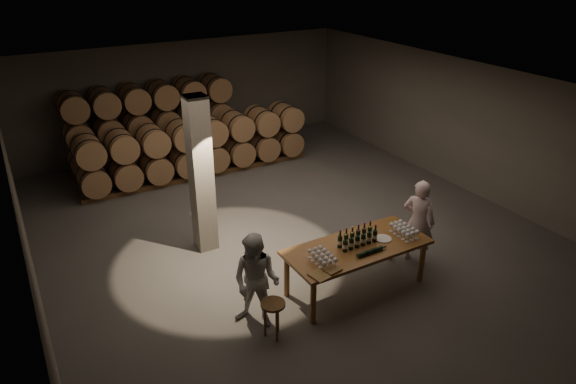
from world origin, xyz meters
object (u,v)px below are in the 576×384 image
person_man (418,221)px  person_woman (256,281)px  stool (273,309)px  plate (383,239)px  bottle_cluster (358,238)px  notebook_near (332,270)px  tasting_table (357,251)px

person_man → person_woman: bearing=60.5°
person_woman → stool: bearing=-32.4°
plate → stool: size_ratio=0.46×
bottle_cluster → person_man: size_ratio=0.43×
bottle_cluster → person_man: person_man is taller
bottle_cluster → notebook_near: size_ratio=2.77×
bottle_cluster → person_woman: 2.00m
tasting_table → person_woman: 1.96m
tasting_table → stool: (-1.90, -0.39, -0.26)m
stool → plate: bearing=7.9°
tasting_table → bottle_cluster: 0.23m
bottle_cluster → person_man: 1.58m
plate → stool: plate is taller
notebook_near → person_woman: person_woman is taller
plate → stool: 2.49m
plate → notebook_near: size_ratio=1.13×
tasting_table → person_man: person_man is taller
notebook_near → stool: size_ratio=0.41×
tasting_table → bottle_cluster: (0.03, 0.04, 0.22)m
plate → notebook_near: bearing=-165.1°
tasting_table → bottle_cluster: size_ratio=3.54×
tasting_table → person_woman: size_ratio=1.58×
stool → person_woman: person_woman is taller
stool → person_woman: (-0.07, 0.43, 0.29)m
notebook_near → person_woman: size_ratio=0.16×
tasting_table → stool: tasting_table is taller
person_man → notebook_near: bearing=71.9°
notebook_near → person_woman: (-1.15, 0.45, -0.09)m
notebook_near → person_woman: bearing=149.0°
tasting_table → bottle_cluster: bearing=55.5°
bottle_cluster → notebook_near: 0.96m
plate → person_woman: (-2.50, 0.09, -0.08)m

